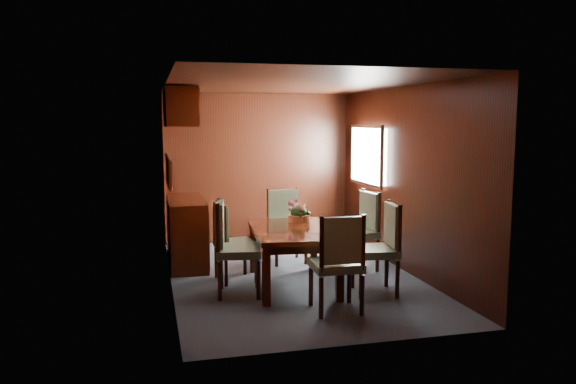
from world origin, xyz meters
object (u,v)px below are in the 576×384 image
object	(u,v)px
sideboard	(186,231)
dining_table	(292,237)
chair_left_near	(231,243)
chair_head	(338,258)
flower_centerpiece	(299,210)
chair_right_near	(382,243)

from	to	relation	value
sideboard	dining_table	xyz separation A→B (m)	(1.15, -1.38, 0.14)
chair_left_near	chair_head	world-z (taller)	chair_left_near
dining_table	chair_head	bearing A→B (deg)	-74.22
flower_centerpiece	chair_head	bearing A→B (deg)	-89.60
chair_left_near	chair_head	bearing A→B (deg)	56.70
chair_right_near	flower_centerpiece	bearing A→B (deg)	44.61
chair_right_near	flower_centerpiece	xyz separation A→B (m)	(-0.72, 0.96, 0.25)
chair_right_near	chair_head	size ratio (longest dim) A/B	1.01
sideboard	flower_centerpiece	distance (m)	1.68
chair_head	flower_centerpiece	size ratio (longest dim) A/B	3.52
chair_left_near	chair_head	xyz separation A→B (m)	(0.96, -0.88, -0.02)
chair_head	flower_centerpiece	bearing A→B (deg)	92.12
chair_head	dining_table	bearing A→B (deg)	103.09
sideboard	chair_head	xyz separation A→B (m)	(1.36, -2.43, 0.13)
sideboard	chair_left_near	xyz separation A→B (m)	(0.40, -1.55, 0.15)
flower_centerpiece	dining_table	bearing A→B (deg)	-114.06
sideboard	chair_right_near	bearing A→B (deg)	-42.40
chair_head	flower_centerpiece	xyz separation A→B (m)	(-0.01, 1.50, 0.26)
dining_table	chair_head	size ratio (longest dim) A/B	1.49
sideboard	dining_table	bearing A→B (deg)	-50.03
chair_right_near	flower_centerpiece	world-z (taller)	chair_right_near
flower_centerpiece	sideboard	bearing A→B (deg)	145.61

